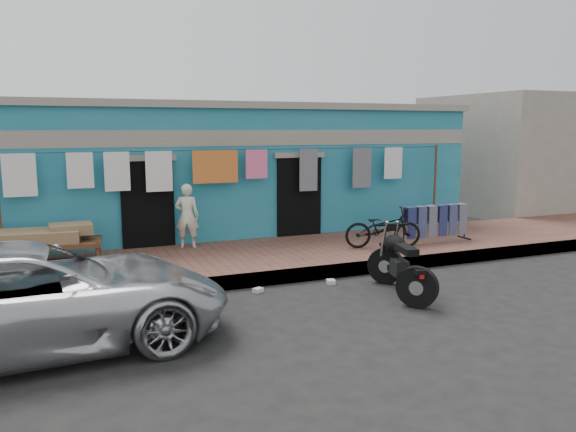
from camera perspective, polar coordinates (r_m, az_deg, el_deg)
The scene contains 15 objects.
ground at distance 8.96m, azimuth 4.93°, elevation -9.16°, with size 80.00×80.00×0.00m, color black.
sidewalk at distance 11.57m, azimuth -1.89°, elevation -4.30°, with size 28.00×3.00×0.25m, color brown.
curb at distance 10.27m, azimuth 0.96°, elevation -6.02°, with size 28.00×0.10×0.25m, color gray.
building at distance 15.10m, azimuth -7.25°, elevation 4.75°, with size 12.20×5.20×3.36m.
neighbor_right at distance 20.87m, azimuth 23.48°, elevation 5.84°, with size 6.00×5.00×3.80m, color #9E9384.
clothesline at distance 12.32m, azimuth -6.34°, elevation 4.40°, with size 10.06×0.06×2.10m.
car at distance 7.76m, azimuth -24.57°, elevation -7.40°, with size 2.27×5.00×1.41m, color silver.
seated_person at distance 12.05m, azimuth -10.22°, elevation 0.02°, with size 0.49×0.33×1.37m, color beige.
bicycle at distance 12.04m, azimuth 9.63°, elevation -0.76°, with size 0.57×1.61×1.04m, color black.
motorcycle at distance 9.57m, azimuth 11.39°, elevation -4.59°, with size 0.96×1.84×1.13m, color black, non-canonical shape.
charpoy at distance 11.47m, azimuth -23.30°, elevation -2.75°, with size 2.15×1.17×0.69m, color brown, non-canonical shape.
jeans_rack at distance 12.98m, azimuth 14.74°, elevation -0.67°, with size 1.77×0.38×0.85m, color black, non-canonical shape.
litter_a at distance 9.67m, azimuth -3.06°, elevation -7.54°, with size 0.16×0.13×0.07m, color silver.
litter_b at distance 10.60m, azimuth 11.53°, elevation -6.23°, with size 0.14×0.10×0.07m, color silver.
litter_c at distance 10.19m, azimuth 4.37°, elevation -6.68°, with size 0.18×0.14×0.07m, color silver.
Camera 1 is at (-3.93, -7.55, 2.79)m, focal length 35.00 mm.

